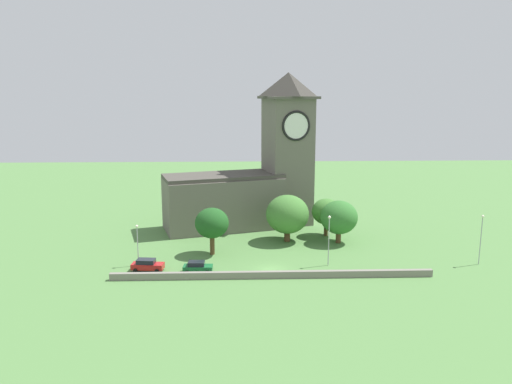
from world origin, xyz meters
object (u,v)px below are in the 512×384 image
object	(u,v)px
streetlamp_west_mid	(329,233)
tree_riverside_east	(212,223)
tree_churchyard	(287,214)
streetlamp_west_end	(137,238)
church	(254,176)
tree_riverside_west	(339,217)
car_red	(147,265)
car_green	(198,267)
tree_by_tower	(326,212)
streetlamp_central	(481,232)

from	to	relation	value
streetlamp_west_mid	tree_riverside_east	world-z (taller)	streetlamp_west_mid
tree_churchyard	streetlamp_west_end	bearing A→B (deg)	-153.60
church	tree_riverside_west	distance (m)	19.39
car_red	church	bearing A→B (deg)	56.58
streetlamp_west_end	streetlamp_west_mid	world-z (taller)	streetlamp_west_mid
tree_riverside_west	streetlamp_west_mid	bearing A→B (deg)	-108.24
tree_churchyard	car_green	bearing A→B (deg)	-133.77
tree_riverside_west	tree_churchyard	size ratio (longest dim) A/B	0.90
tree_riverside_east	tree_riverside_west	world-z (taller)	tree_riverside_east
tree_by_tower	tree_riverside_west	bearing A→B (deg)	-71.78
streetlamp_central	streetlamp_west_mid	bearing A→B (deg)	179.12
streetlamp_west_mid	tree_riverside_west	xyz separation A→B (m)	(3.76, 11.41, -0.56)
car_green	tree_riverside_west	bearing A→B (deg)	30.81
car_green	tree_churchyard	bearing A→B (deg)	46.23
church	car_red	distance (m)	31.21
streetlamp_central	tree_riverside_west	distance (m)	22.52
church	streetlamp_west_end	world-z (taller)	church
tree_by_tower	tree_churchyard	xyz separation A→B (m)	(-7.35, -3.12, 0.36)
streetlamp_central	car_red	bearing A→B (deg)	-178.74
streetlamp_west_mid	tree_by_tower	world-z (taller)	streetlamp_west_mid
streetlamp_west_end	tree_churchyard	distance (m)	26.38
streetlamp_west_mid	tree_riverside_west	distance (m)	12.02
car_green	streetlamp_west_mid	distance (m)	20.08
car_green	streetlamp_west_end	xyz separation A→B (m)	(-9.17, 3.36, 3.44)
streetlamp_central	tree_riverside_west	bearing A→B (deg)	148.51
car_green	tree_by_tower	xyz separation A→B (m)	(21.80, 18.21, 3.63)
car_red	car_green	world-z (taller)	car_red
tree_riverside_east	car_red	bearing A→B (deg)	-141.32
streetlamp_west_mid	tree_churchyard	bearing A→B (deg)	111.68
car_red	tree_churchyard	xyz separation A→B (m)	(21.87, 14.09, 3.94)
streetlamp_west_end	car_red	bearing A→B (deg)	-53.42
car_green	tree_riverside_east	distance (m)	9.52
tree_by_tower	tree_churchyard	size ratio (longest dim) A/B	0.83
tree_churchyard	car_red	bearing A→B (deg)	-147.21
car_red	streetlamp_central	bearing A→B (deg)	1.26
car_red	streetlamp_central	xyz separation A→B (m)	(49.85, 1.10, 4.19)
tree_riverside_east	tree_riverside_west	size ratio (longest dim) A/B	1.03
car_red	tree_riverside_east	bearing A→B (deg)	38.68
car_green	church	bearing A→B (deg)	70.76
church	tree_by_tower	world-z (taller)	church
church	streetlamp_central	world-z (taller)	church
car_red	streetlamp_west_end	distance (m)	4.49
tree_churchyard	tree_by_tower	bearing A→B (deg)	23.00
streetlamp_west_mid	streetlamp_central	bearing A→B (deg)	-0.88
streetlamp_west_end	streetlamp_west_mid	distance (m)	28.67
tree_by_tower	tree_riverside_east	bearing A→B (deg)	-153.77
streetlamp_west_mid	tree_riverside_west	bearing A→B (deg)	71.76
tree_riverside_west	tree_churchyard	bearing A→B (deg)	172.02
tree_riverside_west	tree_by_tower	size ratio (longest dim) A/B	1.08
streetlamp_west_mid	car_red	bearing A→B (deg)	-176.91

